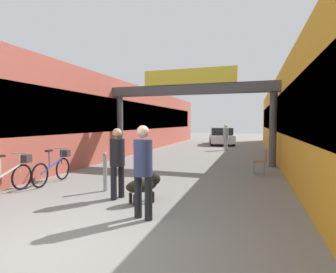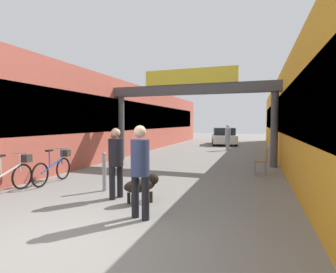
# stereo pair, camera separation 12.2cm
# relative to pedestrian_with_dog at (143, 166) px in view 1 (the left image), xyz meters

# --- Properties ---
(ground_plane) EXTENTS (80.00, 80.00, 0.00)m
(ground_plane) POSITION_rel_pedestrian_with_dog_xyz_m (-0.70, -1.29, -0.97)
(ground_plane) COLOR gray
(storefront_left) EXTENTS (3.00, 26.00, 3.83)m
(storefront_left) POSITION_rel_pedestrian_with_dog_xyz_m (-5.79, 9.71, 0.95)
(storefront_left) COLOR #B25142
(storefront_left) RESTS_ON ground_plane
(storefront_right) EXTENTS (3.00, 26.00, 3.83)m
(storefront_right) POSITION_rel_pedestrian_with_dog_xyz_m (4.39, 9.71, 0.95)
(storefront_right) COLOR gold
(storefront_right) RESTS_ON ground_plane
(arcade_sign_gateway) EXTENTS (7.40, 0.47, 4.00)m
(arcade_sign_gateway) POSITION_rel_pedestrian_with_dog_xyz_m (-0.70, 6.69, 1.87)
(arcade_sign_gateway) COLOR #4C4C4F
(arcade_sign_gateway) RESTS_ON ground_plane
(pedestrian_with_dog) EXTENTS (0.42, 0.42, 1.70)m
(pedestrian_with_dog) POSITION_rel_pedestrian_with_dog_xyz_m (0.00, 0.00, 0.00)
(pedestrian_with_dog) COLOR black
(pedestrian_with_dog) RESTS_ON ground_plane
(pedestrian_companion) EXTENTS (0.42, 0.42, 1.62)m
(pedestrian_companion) POSITION_rel_pedestrian_with_dog_xyz_m (-1.07, 1.00, -0.05)
(pedestrian_companion) COLOR black
(pedestrian_companion) RESTS_ON ground_plane
(pedestrian_carrying_crate) EXTENTS (0.46, 0.46, 1.63)m
(pedestrian_carrying_crate) POSITION_rel_pedestrian_with_dog_xyz_m (0.31, 12.41, -0.05)
(pedestrian_carrying_crate) COLOR #8C9EB2
(pedestrian_carrying_crate) RESTS_ON ground_plane
(dog_on_leash) EXTENTS (0.74, 0.83, 0.61)m
(dog_on_leash) POSITION_rel_pedestrian_with_dog_xyz_m (-0.35, 0.90, -0.59)
(dog_on_leash) COLOR black
(dog_on_leash) RESTS_ON ground_plane
(bicycle_silver_nearest) EXTENTS (0.46, 1.69, 0.98)m
(bicycle_silver_nearest) POSITION_rel_pedestrian_with_dog_xyz_m (-3.80, 0.54, -0.54)
(bicycle_silver_nearest) COLOR black
(bicycle_silver_nearest) RESTS_ON ground_plane
(bicycle_blue_second) EXTENTS (0.46, 1.69, 0.98)m
(bicycle_blue_second) POSITION_rel_pedestrian_with_dog_xyz_m (-3.59, 1.86, -0.54)
(bicycle_blue_second) COLOR black
(bicycle_blue_second) RESTS_ON ground_plane
(bollard_post_metal) EXTENTS (0.10, 0.10, 0.99)m
(bollard_post_metal) POSITION_rel_pedestrian_with_dog_xyz_m (-1.69, 1.49, -0.47)
(bollard_post_metal) COLOR gray
(bollard_post_metal) RESTS_ON ground_plane
(cafe_chair_wood_nearer) EXTENTS (0.43, 0.43, 0.89)m
(cafe_chair_wood_nearer) POSITION_rel_pedestrian_with_dog_xyz_m (2.21, 4.91, -0.43)
(cafe_chair_wood_nearer) COLOR gray
(cafe_chair_wood_nearer) RESTS_ON ground_plane
(parked_car_white) EXTENTS (2.43, 4.25, 1.33)m
(parked_car_white) POSITION_rel_pedestrian_with_dog_xyz_m (-0.43, 16.71, -0.33)
(parked_car_white) COLOR silver
(parked_car_white) RESTS_ON ground_plane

